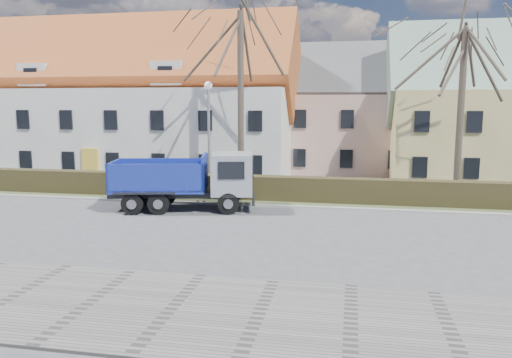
% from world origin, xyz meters
% --- Properties ---
extents(ground, '(120.00, 120.00, 0.00)m').
position_xyz_m(ground, '(0.00, 0.00, 0.00)').
color(ground, '#4B4B4E').
extents(sidewalk_near, '(80.00, 5.00, 0.08)m').
position_xyz_m(sidewalk_near, '(0.00, -8.50, 0.04)').
color(sidewalk_near, slate).
rests_on(sidewalk_near, ground).
extents(curb_far, '(80.00, 0.30, 0.12)m').
position_xyz_m(curb_far, '(0.00, 4.60, 0.06)').
color(curb_far, gray).
rests_on(curb_far, ground).
extents(grass_strip, '(80.00, 3.00, 0.10)m').
position_xyz_m(grass_strip, '(0.00, 6.20, 0.05)').
color(grass_strip, '#3C4627').
rests_on(grass_strip, ground).
extents(hedge, '(60.00, 0.90, 1.30)m').
position_xyz_m(hedge, '(0.00, 6.00, 0.65)').
color(hedge, '#2C2716').
rests_on(hedge, ground).
extents(building_white, '(26.80, 10.80, 9.50)m').
position_xyz_m(building_white, '(-13.00, 16.00, 4.75)').
color(building_white, silver).
rests_on(building_white, ground).
extents(building_pink, '(10.80, 8.80, 8.00)m').
position_xyz_m(building_pink, '(4.00, 20.00, 4.00)').
color(building_pink, tan).
rests_on(building_pink, ground).
extents(tree_1, '(9.20, 9.20, 12.65)m').
position_xyz_m(tree_1, '(-2.00, 8.50, 6.33)').
color(tree_1, '#3D332A').
rests_on(tree_1, ground).
extents(tree_2, '(8.00, 8.00, 11.00)m').
position_xyz_m(tree_2, '(10.00, 8.50, 5.50)').
color(tree_2, '#3D332A').
rests_on(tree_2, ground).
extents(dump_truck, '(7.59, 4.11, 2.88)m').
position_xyz_m(dump_truck, '(-3.93, 3.13, 1.44)').
color(dump_truck, navy).
rests_on(dump_truck, ground).
extents(streetlight, '(0.51, 0.51, 6.47)m').
position_xyz_m(streetlight, '(-3.49, 7.00, 3.24)').
color(streetlight, gray).
rests_on(streetlight, ground).
extents(cart_frame, '(0.78, 0.51, 0.66)m').
position_xyz_m(cart_frame, '(-3.50, 4.63, 0.33)').
color(cart_frame, silver).
rests_on(cart_frame, ground).
extents(parked_car_a, '(4.61, 2.65, 1.48)m').
position_xyz_m(parked_car_a, '(-5.63, 11.10, 0.74)').
color(parked_car_a, black).
rests_on(parked_car_a, ground).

